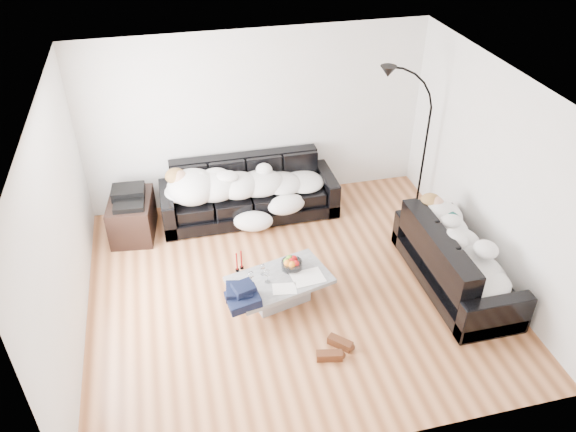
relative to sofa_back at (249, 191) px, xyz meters
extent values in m
plane|color=brown|center=(0.23, -1.75, -0.41)|extent=(5.00, 5.00, 0.00)
cube|color=silver|center=(0.23, 0.50, 0.89)|extent=(5.00, 0.02, 2.60)
cube|color=silver|center=(-2.27, -1.75, 0.89)|extent=(0.02, 4.50, 2.60)
cube|color=silver|center=(2.73, -1.75, 0.89)|extent=(0.02, 4.50, 2.60)
plane|color=white|center=(0.23, -1.75, 2.19)|extent=(5.00, 5.00, 0.00)
cube|color=black|center=(0.00, 0.00, 0.00)|extent=(2.54, 0.88, 0.83)
cube|color=black|center=(2.22, -2.13, -0.01)|extent=(0.85, 1.99, 0.80)
ellipsoid|color=#09433A|center=(2.16, -1.52, 0.31)|extent=(0.42, 0.38, 0.20)
cube|color=#939699|center=(0.02, -1.92, -0.24)|extent=(1.31, 0.96, 0.34)
cylinder|color=white|center=(0.21, -1.77, 0.01)|extent=(0.29, 0.29, 0.16)
cylinder|color=white|center=(-0.16, -1.80, 0.00)|extent=(0.06, 0.06, 0.15)
cylinder|color=white|center=(-0.33, -1.93, 0.02)|extent=(0.08, 0.08, 0.18)
cylinder|color=white|center=(-0.13, -1.95, 0.02)|extent=(0.10, 0.10, 0.18)
cylinder|color=maroon|center=(-0.45, -1.66, 0.06)|extent=(0.05, 0.05, 0.27)
cylinder|color=maroon|center=(-0.39, -1.63, 0.06)|extent=(0.05, 0.05, 0.27)
cube|color=silver|center=(0.35, -1.98, -0.06)|extent=(0.40, 0.32, 0.01)
cube|color=silver|center=(0.03, -2.11, -0.06)|extent=(0.30, 0.24, 0.01)
cube|color=black|center=(-1.68, -0.09, -0.13)|extent=(0.67, 0.89, 0.57)
cube|color=black|center=(-1.68, -0.09, 0.22)|extent=(0.46, 0.37, 0.13)
camera|label=1|loc=(-1.07, -6.87, 4.33)|focal=35.00mm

